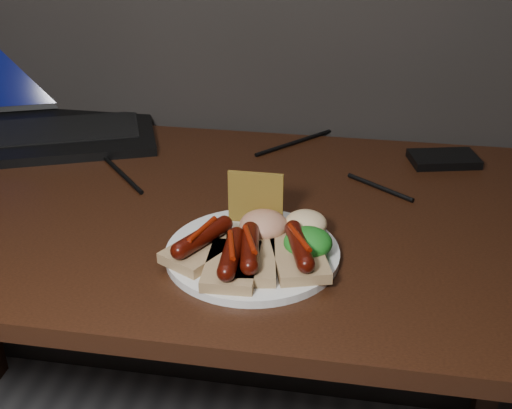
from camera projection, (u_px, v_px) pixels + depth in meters
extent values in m
cube|color=#361A0D|center=(174.00, 211.00, 1.09)|extent=(1.40, 0.70, 0.03)
cube|color=#361A0D|center=(503.00, 319.00, 1.43)|extent=(0.05, 0.05, 0.72)
cube|color=black|center=(56.00, 134.00, 1.34)|extent=(0.48, 0.41, 0.02)
cube|color=black|center=(55.00, 130.00, 1.34)|extent=(0.37, 0.27, 0.00)
cube|color=black|center=(53.00, 55.00, 1.44)|extent=(0.41, 0.23, 0.23)
cube|color=#0A0640|center=(53.00, 55.00, 1.44)|extent=(0.36, 0.20, 0.20)
cube|color=black|center=(444.00, 159.00, 1.23)|extent=(0.14, 0.10, 0.02)
cylinder|color=black|center=(122.00, 174.00, 1.18)|extent=(0.13, 0.14, 0.01)
cylinder|color=black|center=(297.00, 142.00, 1.32)|extent=(0.15, 0.17, 0.01)
cylinder|color=black|center=(380.00, 187.00, 1.13)|extent=(0.12, 0.09, 0.01)
cylinder|color=white|center=(253.00, 253.00, 0.93)|extent=(0.33, 0.33, 0.01)
cube|color=tan|center=(203.00, 249.00, 0.92)|extent=(0.12, 0.13, 0.02)
cylinder|color=#480D04|center=(203.00, 237.00, 0.91)|extent=(0.07, 0.10, 0.02)
sphere|color=#480D04|center=(179.00, 251.00, 0.87)|extent=(0.02, 0.02, 0.02)
sphere|color=#480D04|center=(224.00, 224.00, 0.94)|extent=(0.02, 0.02, 0.02)
cylinder|color=#6F1405|center=(202.00, 229.00, 0.90)|extent=(0.03, 0.07, 0.01)
cube|color=tan|center=(250.00, 260.00, 0.89)|extent=(0.09, 0.12, 0.02)
cylinder|color=#480D04|center=(250.00, 247.00, 0.88)|extent=(0.04, 0.10, 0.02)
sphere|color=#480D04|center=(249.00, 266.00, 0.84)|extent=(0.03, 0.02, 0.02)
sphere|color=#480D04|center=(250.00, 230.00, 0.92)|extent=(0.03, 0.02, 0.02)
cylinder|color=#6F1405|center=(250.00, 239.00, 0.88)|extent=(0.03, 0.07, 0.01)
cube|color=tan|center=(299.00, 258.00, 0.89)|extent=(0.10, 0.13, 0.02)
cylinder|color=#480D04|center=(299.00, 246.00, 0.89)|extent=(0.05, 0.10, 0.02)
sphere|color=#480D04|center=(306.00, 264.00, 0.84)|extent=(0.03, 0.02, 0.02)
sphere|color=#480D04|center=(293.00, 229.00, 0.93)|extent=(0.03, 0.02, 0.02)
cylinder|color=#6F1405|center=(300.00, 238.00, 0.88)|extent=(0.04, 0.07, 0.01)
cube|color=tan|center=(232.00, 266.00, 0.88)|extent=(0.08, 0.12, 0.02)
cylinder|color=#480D04|center=(232.00, 253.00, 0.87)|extent=(0.03, 0.10, 0.02)
sphere|color=#480D04|center=(226.00, 273.00, 0.83)|extent=(0.03, 0.02, 0.02)
sphere|color=#480D04|center=(237.00, 235.00, 0.91)|extent=(0.03, 0.02, 0.02)
cylinder|color=#6F1405|center=(231.00, 245.00, 0.86)|extent=(0.03, 0.07, 0.01)
cube|color=#A3802C|center=(256.00, 198.00, 0.98)|extent=(0.09, 0.01, 0.08)
ellipsoid|color=#155E12|center=(308.00, 243.00, 0.91)|extent=(0.07, 0.07, 0.04)
ellipsoid|color=maroon|center=(264.00, 225.00, 0.95)|extent=(0.07, 0.07, 0.04)
ellipsoid|color=beige|center=(306.00, 223.00, 0.96)|extent=(0.06, 0.06, 0.04)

